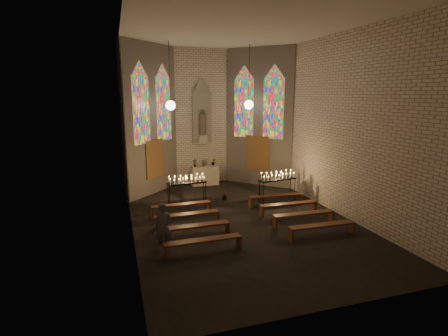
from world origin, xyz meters
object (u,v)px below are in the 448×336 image
Objects in this scene: altar at (205,175)px; votive_stand_left at (187,181)px; votive_stand_right at (278,177)px; visitor at (163,228)px; aisle_flower_pot at (225,195)px.

altar is 0.81× the size of votive_stand_left.
altar is at bearing 112.13° from votive_stand_right.
votive_stand_left is at bearing 78.64° from visitor.
votive_stand_right is at bearing 41.47° from visitor.
aisle_flower_pot is 0.25× the size of votive_stand_left.
visitor reaches higher than votive_stand_left.
altar is 3.28× the size of aisle_flower_pot.
visitor is at bearing -114.45° from votive_stand_left.
votive_stand_right reaches higher than altar.
votive_stand_right is (3.92, -0.76, 0.05)m from votive_stand_left.
votive_stand_left is 1.14× the size of visitor.
votive_stand_right reaches higher than votive_stand_left.
visitor is (-3.34, -4.43, 0.54)m from aisle_flower_pot.
altar is 0.77× the size of votive_stand_right.
altar is 0.93× the size of visitor.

